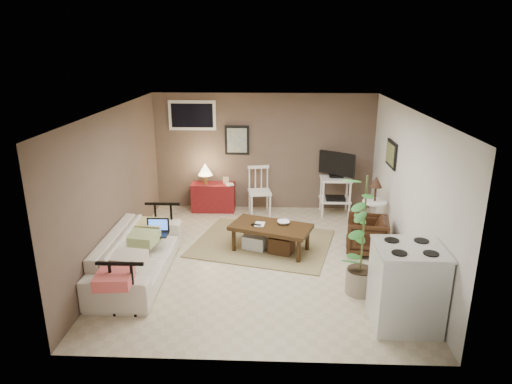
{
  "coord_description": "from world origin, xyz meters",
  "views": [
    {
      "loc": [
        0.22,
        -6.68,
        3.3
      ],
      "look_at": [
        -0.07,
        0.35,
        1.03
      ],
      "focal_mm": 32.0,
      "sensor_mm": 36.0,
      "label": 1
    }
  ],
  "objects_px": {
    "potted_plant": "(363,232)",
    "stove": "(406,286)",
    "sofa": "(137,247)",
    "spindle_chair": "(260,192)",
    "tv_stand": "(336,182)",
    "armchair": "(367,234)",
    "coffee_table": "(270,236)",
    "side_table": "(375,200)",
    "red_console": "(213,194)"
  },
  "relations": [
    {
      "from": "tv_stand",
      "to": "stove",
      "type": "distance_m",
      "value": 3.87
    },
    {
      "from": "sofa",
      "to": "side_table",
      "type": "distance_m",
      "value": 4.12
    },
    {
      "from": "potted_plant",
      "to": "coffee_table",
      "type": "bearing_deg",
      "value": 134.25
    },
    {
      "from": "spindle_chair",
      "to": "potted_plant",
      "type": "bearing_deg",
      "value": -64.3
    },
    {
      "from": "red_console",
      "to": "coffee_table",
      "type": "bearing_deg",
      "value": -57.82
    },
    {
      "from": "side_table",
      "to": "armchair",
      "type": "relative_size",
      "value": 1.69
    },
    {
      "from": "spindle_chair",
      "to": "armchair",
      "type": "distance_m",
      "value": 2.57
    },
    {
      "from": "coffee_table",
      "to": "sofa",
      "type": "relative_size",
      "value": 0.64
    },
    {
      "from": "sofa",
      "to": "stove",
      "type": "relative_size",
      "value": 2.16
    },
    {
      "from": "coffee_table",
      "to": "sofa",
      "type": "xyz_separation_m",
      "value": [
        -1.96,
        -0.9,
        0.17
      ]
    },
    {
      "from": "red_console",
      "to": "spindle_chair",
      "type": "height_order",
      "value": "red_console"
    },
    {
      "from": "armchair",
      "to": "red_console",
      "type": "bearing_deg",
      "value": -114.38
    },
    {
      "from": "coffee_table",
      "to": "potted_plant",
      "type": "bearing_deg",
      "value": -45.75
    },
    {
      "from": "red_console",
      "to": "side_table",
      "type": "relative_size",
      "value": 0.9
    },
    {
      "from": "coffee_table",
      "to": "stove",
      "type": "height_order",
      "value": "stove"
    },
    {
      "from": "armchair",
      "to": "stove",
      "type": "distance_m",
      "value": 2.06
    },
    {
      "from": "potted_plant",
      "to": "armchair",
      "type": "bearing_deg",
      "value": 75.49
    },
    {
      "from": "tv_stand",
      "to": "side_table",
      "type": "xyz_separation_m",
      "value": [
        0.54,
        -1.15,
        0.02
      ]
    },
    {
      "from": "stove",
      "to": "spindle_chair",
      "type": "bearing_deg",
      "value": 116.41
    },
    {
      "from": "sofa",
      "to": "spindle_chair",
      "type": "bearing_deg",
      "value": -32.33
    },
    {
      "from": "red_console",
      "to": "potted_plant",
      "type": "distance_m",
      "value": 4.1
    },
    {
      "from": "sofa",
      "to": "armchair",
      "type": "height_order",
      "value": "sofa"
    },
    {
      "from": "armchair",
      "to": "potted_plant",
      "type": "height_order",
      "value": "potted_plant"
    },
    {
      "from": "coffee_table",
      "to": "side_table",
      "type": "height_order",
      "value": "side_table"
    },
    {
      "from": "stove",
      "to": "side_table",
      "type": "bearing_deg",
      "value": 86.61
    },
    {
      "from": "potted_plant",
      "to": "stove",
      "type": "height_order",
      "value": "potted_plant"
    },
    {
      "from": "spindle_chair",
      "to": "tv_stand",
      "type": "bearing_deg",
      "value": 0.04
    },
    {
      "from": "red_console",
      "to": "spindle_chair",
      "type": "relative_size",
      "value": 1.05
    },
    {
      "from": "spindle_chair",
      "to": "armchair",
      "type": "relative_size",
      "value": 1.44
    },
    {
      "from": "spindle_chair",
      "to": "armchair",
      "type": "height_order",
      "value": "spindle_chair"
    },
    {
      "from": "coffee_table",
      "to": "sofa",
      "type": "height_order",
      "value": "sofa"
    },
    {
      "from": "coffee_table",
      "to": "armchair",
      "type": "height_order",
      "value": "armchair"
    },
    {
      "from": "sofa",
      "to": "armchair",
      "type": "distance_m",
      "value": 3.68
    },
    {
      "from": "sofa",
      "to": "side_table",
      "type": "height_order",
      "value": "side_table"
    },
    {
      "from": "tv_stand",
      "to": "stove",
      "type": "height_order",
      "value": "tv_stand"
    },
    {
      "from": "potted_plant",
      "to": "stove",
      "type": "distance_m",
      "value": 0.93
    },
    {
      "from": "sofa",
      "to": "red_console",
      "type": "distance_m",
      "value": 2.93
    },
    {
      "from": "coffee_table",
      "to": "stove",
      "type": "distance_m",
      "value": 2.64
    },
    {
      "from": "spindle_chair",
      "to": "stove",
      "type": "distance_m",
      "value": 4.3
    },
    {
      "from": "side_table",
      "to": "stove",
      "type": "relative_size",
      "value": 1.08
    },
    {
      "from": "side_table",
      "to": "armchair",
      "type": "height_order",
      "value": "side_table"
    },
    {
      "from": "side_table",
      "to": "armchair",
      "type": "distance_m",
      "value": 0.78
    },
    {
      "from": "sofa",
      "to": "potted_plant",
      "type": "distance_m",
      "value": 3.28
    },
    {
      "from": "coffee_table",
      "to": "side_table",
      "type": "relative_size",
      "value": 1.28
    },
    {
      "from": "armchair",
      "to": "potted_plant",
      "type": "bearing_deg",
      "value": -4.77
    },
    {
      "from": "side_table",
      "to": "armchair",
      "type": "xyz_separation_m",
      "value": [
        -0.23,
        -0.65,
        -0.37
      ]
    },
    {
      "from": "armchair",
      "to": "side_table",
      "type": "bearing_deg",
      "value": 170.09
    },
    {
      "from": "spindle_chair",
      "to": "stove",
      "type": "xyz_separation_m",
      "value": [
        1.91,
        -3.85,
        0.07
      ]
    },
    {
      "from": "side_table",
      "to": "potted_plant",
      "type": "xyz_separation_m",
      "value": [
        -0.57,
        -1.96,
        0.22
      ]
    },
    {
      "from": "coffee_table",
      "to": "tv_stand",
      "type": "relative_size",
      "value": 1.12
    }
  ]
}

